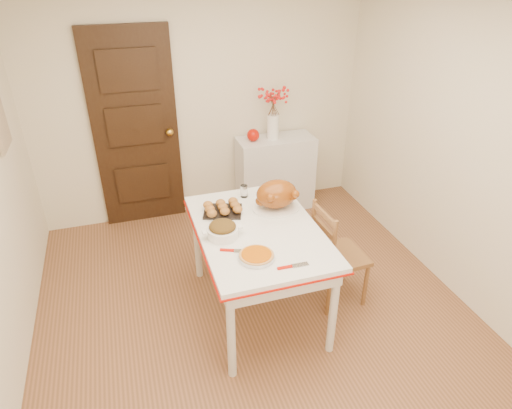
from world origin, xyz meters
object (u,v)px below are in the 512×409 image
object	(u,v)px
kitchen_table	(258,270)
pumpkin_pie	(256,255)
sideboard	(275,173)
chair_oak	(340,254)
turkey_platter	(277,195)

from	to	relation	value
kitchen_table	pumpkin_pie	xyz separation A→B (m)	(-0.13, -0.36, 0.43)
sideboard	kitchen_table	bearing A→B (deg)	-114.23
chair_oak	pumpkin_pie	world-z (taller)	chair_oak
chair_oak	turkey_platter	distance (m)	0.72
kitchen_table	sideboard	bearing A→B (deg)	65.77
turkey_platter	kitchen_table	bearing A→B (deg)	-126.26
sideboard	pumpkin_pie	size ratio (longest dim) A/B	3.45
kitchen_table	turkey_platter	world-z (taller)	turkey_platter
kitchen_table	pumpkin_pie	size ratio (longest dim) A/B	5.44
kitchen_table	chair_oak	distance (m)	0.70
chair_oak	turkey_platter	size ratio (longest dim) A/B	2.33
kitchen_table	turkey_platter	xyz separation A→B (m)	(0.23, 0.23, 0.53)
sideboard	kitchen_table	xyz separation A→B (m)	(-0.73, -1.61, -0.02)
sideboard	chair_oak	xyz separation A→B (m)	(-0.04, -1.67, 0.03)
chair_oak	pumpkin_pie	xyz separation A→B (m)	(-0.82, -0.30, 0.37)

